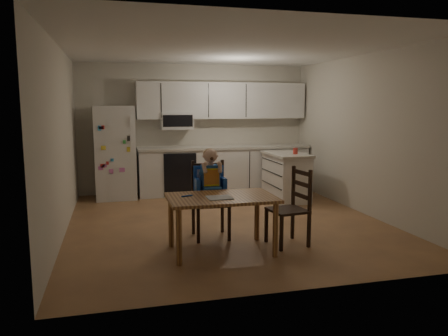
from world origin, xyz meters
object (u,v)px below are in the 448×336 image
object	(u,v)px
dining_table	(221,204)
chair_side	(294,202)
red_cup	(295,151)
kitchen_island	(286,176)
refrigerator	(115,153)
chair_booster	(210,184)

from	to	relation	value
dining_table	chair_side	world-z (taller)	chair_side
dining_table	red_cup	bearing A→B (deg)	50.34
dining_table	chair_side	distance (m)	0.95
kitchen_island	dining_table	world-z (taller)	kitchen_island
red_cup	kitchen_island	bearing A→B (deg)	115.83
red_cup	dining_table	distance (m)	3.06
kitchen_island	chair_side	distance (m)	2.63
refrigerator	dining_table	xyz separation A→B (m)	(1.16, -3.41, -0.28)
kitchen_island	chair_side	xyz separation A→B (m)	(-0.91, -2.47, 0.11)
chair_side	chair_booster	bearing A→B (deg)	-128.30
dining_table	chair_side	size ratio (longest dim) A/B	1.30
dining_table	refrigerator	bearing A→B (deg)	108.80
refrigerator	dining_table	distance (m)	3.61
red_cup	chair_side	size ratio (longest dim) A/B	0.11
refrigerator	chair_booster	distance (m)	3.02
kitchen_island	red_cup	distance (m)	0.52
refrigerator	chair_side	size ratio (longest dim) A/B	1.79
refrigerator	red_cup	size ratio (longest dim) A/B	16.11
kitchen_island	dining_table	xyz separation A→B (m)	(-1.85, -2.53, 0.14)
refrigerator	kitchen_island	size ratio (longest dim) A/B	1.47
refrigerator	chair_side	distance (m)	3.96
refrigerator	dining_table	bearing A→B (deg)	-71.20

